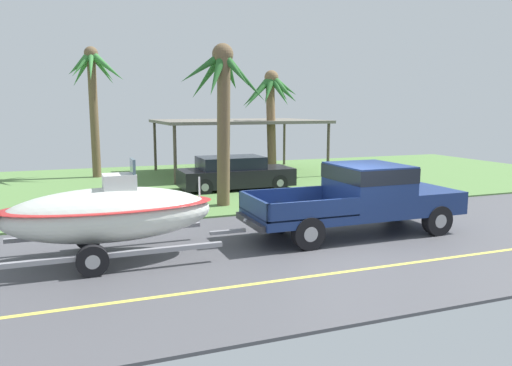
% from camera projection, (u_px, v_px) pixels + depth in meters
% --- Properties ---
extents(ground, '(36.00, 22.00, 0.11)m').
position_uv_depth(ground, '(237.00, 191.00, 19.93)').
color(ground, '#4C4C51').
extents(pickup_truck_towing, '(6.01, 2.06, 1.86)m').
position_uv_depth(pickup_truck_towing, '(366.00, 195.00, 13.17)').
color(pickup_truck_towing, navy).
rests_on(pickup_truck_towing, ground).
extents(boat_on_trailer, '(5.71, 2.30, 2.23)m').
position_uv_depth(boat_on_trailer, '(109.00, 214.00, 10.85)').
color(boat_on_trailer, gray).
rests_on(boat_on_trailer, ground).
extents(parked_sedan_near, '(4.60, 1.90, 1.38)m').
position_uv_depth(parked_sedan_near, '(235.00, 174.00, 20.13)').
color(parked_sedan_near, black).
rests_on(parked_sedan_near, ground).
extents(carport_awning, '(7.96, 5.70, 2.73)m').
position_uv_depth(carport_awning, '(238.00, 122.00, 24.69)').
color(carport_awning, '#4C4238').
rests_on(carport_awning, ground).
extents(palm_tree_near_left, '(2.72, 3.09, 6.16)m').
position_uv_depth(palm_tree_near_left, '(93.00, 82.00, 23.04)').
color(palm_tree_near_left, brown).
rests_on(palm_tree_near_left, ground).
extents(palm_tree_near_right, '(3.19, 2.85, 5.06)m').
position_uv_depth(palm_tree_near_right, '(270.00, 98.00, 22.99)').
color(palm_tree_near_right, brown).
rests_on(palm_tree_near_right, ground).
extents(palm_tree_mid, '(3.00, 2.88, 5.42)m').
position_uv_depth(palm_tree_mid, '(223.00, 93.00, 16.27)').
color(palm_tree_mid, brown).
rests_on(palm_tree_mid, ground).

